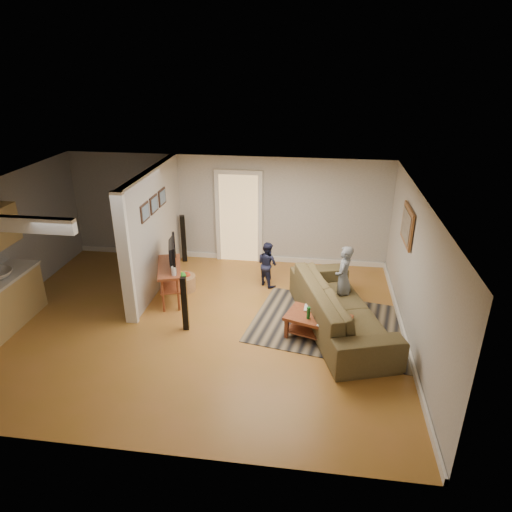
# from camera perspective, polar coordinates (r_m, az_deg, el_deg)

# --- Properties ---
(ground) EXTENTS (7.50, 7.50, 0.00)m
(ground) POSITION_cam_1_polar(r_m,az_deg,el_deg) (8.60, -7.40, -8.37)
(ground) COLOR olive
(ground) RESTS_ON ground
(room_shell) EXTENTS (7.54, 6.02, 2.52)m
(room_shell) POSITION_cam_1_polar(r_m,az_deg,el_deg) (8.63, -14.04, 2.07)
(room_shell) COLOR #A29F9B
(room_shell) RESTS_ON ground
(area_rug) EXTENTS (3.23, 2.61, 0.01)m
(area_rug) POSITION_cam_1_polar(r_m,az_deg,el_deg) (8.59, 9.54, -8.48)
(area_rug) COLOR black
(area_rug) RESTS_ON ground
(sofa) EXTENTS (1.98, 3.14, 0.86)m
(sofa) POSITION_cam_1_polar(r_m,az_deg,el_deg) (8.54, 10.31, -8.81)
(sofa) COLOR #463823
(sofa) RESTS_ON ground
(coffee_table) EXTENTS (1.23, 0.94, 0.64)m
(coffee_table) POSITION_cam_1_polar(r_m,az_deg,el_deg) (8.05, 7.87, -8.05)
(coffee_table) COLOR maroon
(coffee_table) RESTS_ON ground
(tv_console) EXTENTS (0.77, 1.24, 1.00)m
(tv_console) POSITION_cam_1_polar(r_m,az_deg,el_deg) (9.20, -10.70, -1.60)
(tv_console) COLOR maroon
(tv_console) RESTS_ON ground
(speaker_left) EXTENTS (0.12, 0.12, 1.04)m
(speaker_left) POSITION_cam_1_polar(r_m,az_deg,el_deg) (8.20, -8.91, -5.93)
(speaker_left) COLOR black
(speaker_left) RESTS_ON ground
(speaker_right) EXTENTS (0.14, 0.14, 1.15)m
(speaker_right) POSITION_cam_1_polar(r_m,az_deg,el_deg) (10.92, -9.06, 2.16)
(speaker_right) COLOR black
(speaker_right) RESTS_ON ground
(toy_basket) EXTENTS (0.49, 0.49, 0.44)m
(toy_basket) POSITION_cam_1_polar(r_m,az_deg,el_deg) (9.71, -9.00, -3.22)
(toy_basket) COLOR #956640
(toy_basket) RESTS_ON ground
(child) EXTENTS (0.42, 0.54, 1.30)m
(child) POSITION_cam_1_polar(r_m,az_deg,el_deg) (9.17, 10.52, -6.37)
(child) COLOR gray
(child) RESTS_ON ground
(toddler) EXTENTS (0.60, 0.59, 0.98)m
(toddler) POSITION_cam_1_polar(r_m,az_deg,el_deg) (9.89, 1.39, -3.58)
(toddler) COLOR #1D203D
(toddler) RESTS_ON ground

